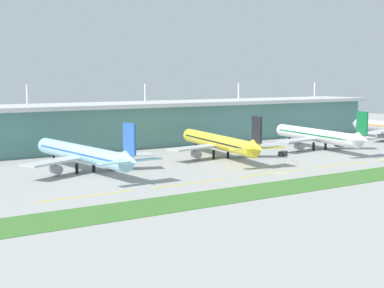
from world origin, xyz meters
The scene contains 14 objects.
ground_plane centered at (0.00, 0.00, 0.00)m, with size 600.00×600.00×0.00m, color #9E9E99.
terminal_building centered at (0.00, 98.46, 10.51)m, with size 288.00×34.00×29.61m.
airliner_near_middle centered at (-55.34, 39.34, 6.46)m, with size 48.73×70.35×18.90m.
airliner_center centered at (4.86, 41.68, 6.46)m, with size 47.78×70.60×18.90m.
airliner_far_middle centered at (58.18, 38.65, 6.46)m, with size 47.82×68.95×18.90m.
taxiway_stripe_west centered at (-71.00, 1.28, 0.02)m, with size 28.00×0.70×0.04m, color yellow.
taxiway_stripe_mid_west centered at (-37.00, 1.28, 0.02)m, with size 28.00×0.70×0.04m, color yellow.
taxiway_stripe_centre centered at (-3.00, 1.28, 0.02)m, with size 28.00×0.70×0.04m, color yellow.
taxiway_stripe_mid_east centered at (31.00, 1.28, 0.02)m, with size 28.00×0.70×0.04m, color yellow.
grass_verge centered at (0.00, -20.04, 0.05)m, with size 300.00×18.00×0.10m, color #3D702D.
pushback_tug centered at (31.49, 32.88, 1.10)m, with size 4.99×3.93×1.85m.
safety_cone_left_wingtip centered at (24.73, 20.50, 0.35)m, with size 0.56×0.56×0.70m, color orange.
safety_cone_nose_front centered at (2.78, 24.49, 0.35)m, with size 0.56×0.56×0.70m, color orange.
safety_cone_right_wingtip centered at (22.43, 15.61, 0.35)m, with size 0.56×0.56×0.70m, color orange.
Camera 1 is at (-136.57, -145.24, 32.42)m, focal length 54.71 mm.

